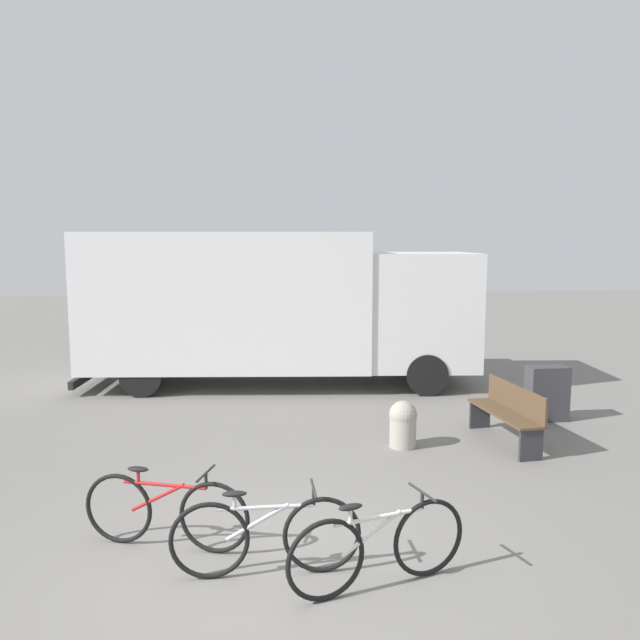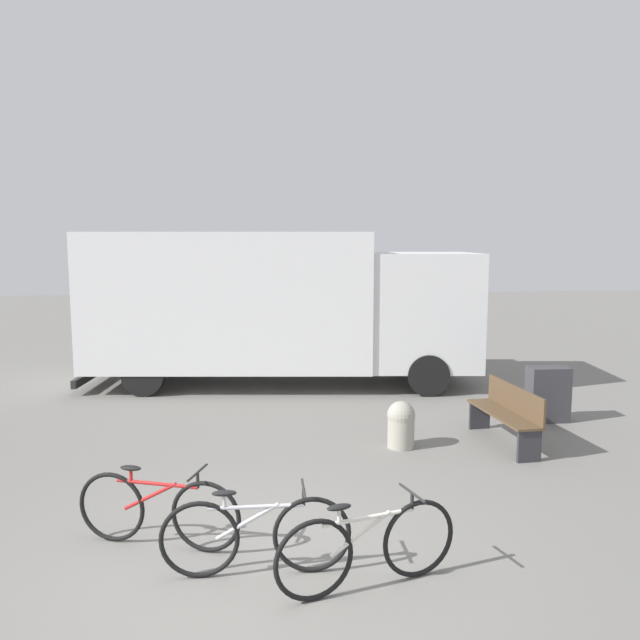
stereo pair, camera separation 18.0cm
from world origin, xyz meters
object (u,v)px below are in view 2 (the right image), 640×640
bicycle_far (368,547)px  park_bench (507,412)px  bicycle_near (158,510)px  delivery_truck (276,303)px  bollard_near_bench (401,423)px  bicycle_middle (256,535)px  utility_box (548,394)px

bicycle_far → park_bench: bearing=36.5°
park_bench → bicycle_near: park_bench is taller
delivery_truck → bicycle_near: (-1.34, -6.95, -1.33)m
delivery_truck → bollard_near_bench: (1.70, -4.26, -1.35)m
park_bench → delivery_truck: bearing=32.6°
bicycle_near → bicycle_middle: bearing=-14.8°
bicycle_middle → bollard_near_bench: bearing=58.0°
bicycle_near → bollard_near_bench: size_ratio=2.40×
park_bench → bicycle_near: bearing=115.0°
bollard_near_bench → bicycle_far: bearing=-107.1°
park_bench → bollard_near_bench: 1.60m
bicycle_near → bollard_near_bench: bearing=59.7°
bicycle_near → bicycle_middle: (0.96, -0.62, 0.00)m
bollard_near_bench → bicycle_middle: bearing=-122.1°
park_bench → utility_box: bearing=-51.6°
park_bench → bicycle_middle: bearing=126.9°
bicycle_far → delivery_truck: bearing=77.5°
delivery_truck → bicycle_middle: (-0.38, -7.57, -1.33)m
delivery_truck → bollard_near_bench: size_ratio=11.91×
delivery_truck → park_bench: (3.29, -4.26, -1.23)m
park_bench → bicycle_far: (-2.71, -3.62, -0.10)m
bicycle_middle → bicycle_far: size_ratio=1.04×
bicycle_near → park_bench: bearing=48.4°
delivery_truck → utility_box: (4.42, -3.18, -1.25)m
bollard_near_bench → utility_box: bearing=21.6°
delivery_truck → bicycle_far: size_ratio=4.92×
bicycle_near → delivery_truck: bearing=97.3°
delivery_truck → utility_box: size_ratio=8.94×
bicycle_far → utility_box: utility_box is taller
bicycle_middle → utility_box: 6.51m
bicycle_middle → bicycle_near: bearing=147.2°
delivery_truck → bollard_near_bench: bearing=-62.9°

